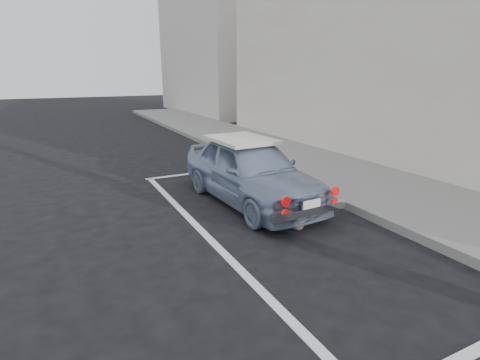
% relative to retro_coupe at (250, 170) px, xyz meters
% --- Properties ---
extents(ground, '(80.00, 80.00, 0.00)m').
position_rel_retro_coupe_xyz_m(ground, '(-0.47, -4.03, -0.62)').
color(ground, black).
rests_on(ground, ground).
extents(sidewalk, '(2.80, 40.00, 0.15)m').
position_rel_retro_coupe_xyz_m(sidewalk, '(2.73, -2.03, -0.55)').
color(sidewalk, slate).
rests_on(sidewalk, ground).
extents(shop_building, '(3.50, 18.00, 7.00)m').
position_rel_retro_coupe_xyz_m(shop_building, '(5.86, -0.03, 2.86)').
color(shop_building, beige).
rests_on(shop_building, ground).
extents(building_far, '(3.50, 10.00, 8.00)m').
position_rel_retro_coupe_xyz_m(building_far, '(5.88, 15.97, 3.38)').
color(building_far, beige).
rests_on(building_far, ground).
extents(pline_front, '(3.00, 0.12, 0.01)m').
position_rel_retro_coupe_xyz_m(pline_front, '(0.03, 2.47, -0.62)').
color(pline_front, silver).
rests_on(pline_front, ground).
extents(pline_side, '(0.12, 7.00, 0.01)m').
position_rel_retro_coupe_xyz_m(pline_side, '(-1.37, -1.03, -0.62)').
color(pline_side, silver).
rests_on(pline_side, ground).
extents(retro_coupe, '(1.64, 3.69, 1.23)m').
position_rel_retro_coupe_xyz_m(retro_coupe, '(0.00, 0.00, 0.00)').
color(retro_coupe, '#7B8CA9').
rests_on(retro_coupe, ground).
extents(cat, '(0.21, 0.44, 0.23)m').
position_rel_retro_coupe_xyz_m(cat, '(0.00, -1.55, -0.52)').
color(cat, '#6A5E51').
rests_on(cat, ground).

